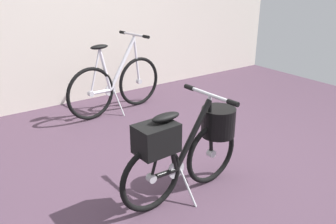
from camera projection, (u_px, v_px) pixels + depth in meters
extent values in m
plane|color=#473342|center=(196.00, 188.00, 2.72)|extent=(6.78, 6.78, 0.00)
torus|color=black|center=(211.00, 153.00, 2.72)|extent=(0.50, 0.07, 0.50)
cylinder|color=#B7B7BC|center=(211.00, 153.00, 2.72)|extent=(0.06, 0.05, 0.06)
torus|color=black|center=(151.00, 178.00, 2.39)|extent=(0.50, 0.07, 0.50)
cylinder|color=#B7B7BC|center=(151.00, 178.00, 2.39)|extent=(0.06, 0.05, 0.06)
cylinder|color=black|center=(164.00, 174.00, 2.46)|extent=(0.22, 0.05, 0.05)
cylinder|color=black|center=(193.00, 135.00, 2.53)|extent=(0.35, 0.06, 0.49)
cylinder|color=black|center=(171.00, 146.00, 2.42)|extent=(0.13, 0.04, 0.42)
cylinder|color=black|center=(164.00, 174.00, 2.46)|extent=(0.22, 0.04, 0.04)
cylinder|color=black|center=(210.00, 128.00, 2.63)|extent=(0.08, 0.03, 0.45)
cylinder|color=black|center=(158.00, 149.00, 2.35)|extent=(0.15, 0.03, 0.41)
ellipsoid|color=black|center=(166.00, 117.00, 2.31)|extent=(0.22, 0.10, 0.05)
cylinder|color=#B7B7BC|center=(210.00, 97.00, 2.52)|extent=(0.03, 0.03, 0.04)
cylinder|color=#B7B7BC|center=(210.00, 95.00, 2.52)|extent=(0.05, 0.44, 0.03)
cylinder|color=black|center=(233.00, 103.00, 2.36)|extent=(0.04, 0.09, 0.04)
cylinder|color=black|center=(189.00, 87.00, 2.68)|extent=(0.04, 0.09, 0.04)
cylinder|color=#B7B7BC|center=(176.00, 169.00, 2.52)|extent=(0.14, 0.02, 0.14)
cylinder|color=#B7B7BC|center=(188.00, 188.00, 2.53)|extent=(0.03, 0.19, 0.24)
cylinder|color=black|center=(218.00, 122.00, 2.66)|extent=(0.27, 0.27, 0.22)
cube|color=black|center=(156.00, 138.00, 2.31)|extent=(0.29, 0.22, 0.20)
torus|color=black|center=(139.00, 81.00, 4.35)|extent=(0.60, 0.13, 0.60)
cylinder|color=#B7B7BC|center=(139.00, 81.00, 4.35)|extent=(0.07, 0.06, 0.06)
torus|color=black|center=(91.00, 94.00, 3.90)|extent=(0.60, 0.13, 0.60)
cylinder|color=#B7B7BC|center=(91.00, 94.00, 3.90)|extent=(0.07, 0.06, 0.06)
cylinder|color=silver|center=(101.00, 92.00, 3.99)|extent=(0.27, 0.08, 0.05)
cylinder|color=silver|center=(122.00, 64.00, 4.10)|extent=(0.41, 0.10, 0.58)
cylinder|color=silver|center=(105.00, 70.00, 3.95)|extent=(0.15, 0.06, 0.51)
cylinder|color=silver|center=(101.00, 92.00, 3.99)|extent=(0.27, 0.06, 0.04)
cylinder|color=silver|center=(137.00, 60.00, 4.23)|extent=(0.09, 0.04, 0.55)
cylinder|color=silver|center=(95.00, 71.00, 3.86)|extent=(0.17, 0.05, 0.49)
ellipsoid|color=black|center=(99.00, 47.00, 3.82)|extent=(0.23, 0.12, 0.05)
cylinder|color=#B7B7BC|center=(134.00, 36.00, 4.11)|extent=(0.03, 0.03, 0.04)
cylinder|color=#B7B7BC|center=(134.00, 34.00, 4.10)|extent=(0.09, 0.44, 0.03)
cylinder|color=black|center=(146.00, 37.00, 3.95)|extent=(0.05, 0.09, 0.04)
cylinder|color=black|center=(122.00, 32.00, 4.25)|extent=(0.05, 0.09, 0.04)
cylinder|color=#B7B7BC|center=(110.00, 90.00, 4.08)|extent=(0.14, 0.04, 0.14)
cylinder|color=#B7B7BC|center=(119.00, 103.00, 4.11)|extent=(0.04, 0.19, 0.28)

